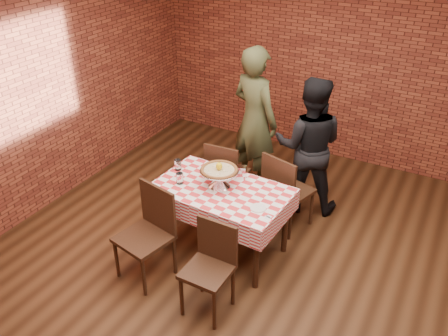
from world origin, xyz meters
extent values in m
plane|color=black|center=(0.00, 0.00, 0.00)|extent=(6.00, 6.00, 0.00)
plane|color=maroon|center=(0.00, 3.00, 1.45)|extent=(5.50, 0.00, 5.50)
cube|color=#361F12|center=(-0.48, 0.36, 0.38)|extent=(1.36, 0.87, 0.75)
cylinder|color=beige|center=(-0.53, 0.40, 0.94)|extent=(0.45, 0.45, 0.03)
ellipsoid|color=yellow|center=(-0.53, 0.40, 0.98)|extent=(0.08, 0.08, 0.08)
cylinder|color=white|center=(-0.90, 0.25, 0.82)|extent=(0.08, 0.08, 0.12)
cylinder|color=white|center=(-1.07, 0.47, 0.82)|extent=(0.08, 0.08, 0.12)
cylinder|color=white|center=(-0.02, 0.22, 0.76)|extent=(0.16, 0.16, 0.01)
cube|color=white|center=(0.12, 0.13, 0.76)|extent=(0.05, 0.04, 0.00)
cube|color=white|center=(0.13, 0.15, 0.76)|extent=(0.06, 0.05, 0.00)
cube|color=silver|center=(-0.40, 0.64, 0.83)|extent=(0.11, 0.10, 0.13)
imported|color=#3F4527|center=(-0.76, 1.70, 0.92)|extent=(0.78, 0.64, 1.83)
imported|color=black|center=(0.00, 1.55, 0.82)|extent=(0.93, 0.81, 1.63)
camera|label=1|loc=(1.44, -3.11, 3.28)|focal=37.93mm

